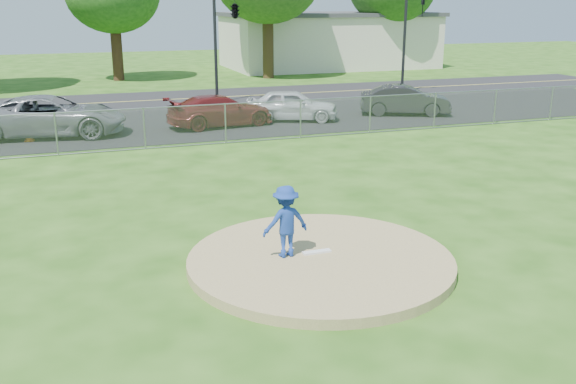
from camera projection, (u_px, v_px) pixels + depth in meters
The scene contains 15 objects.
ground at pixel (212, 157), 22.10m from camera, with size 120.00×120.00×0.00m, color #234E11.
pitchers_mound at pixel (320, 261), 13.03m from camera, with size 5.40×5.40×0.20m, color #9C8555.
pitching_rubber at pixel (317, 252), 13.17m from camera, with size 0.60×0.15×0.04m, color white.
chain_link_fence at pixel (199, 126), 23.70m from camera, with size 40.00×0.06×1.50m, color gray.
parking_lot at pixel (179, 124), 27.98m from camera, with size 50.00×8.00×0.01m, color black.
street at pixel (155, 100), 34.77m from camera, with size 60.00×7.00×0.01m, color black.
commercial_building at pixel (328, 40), 51.87m from camera, with size 16.40×9.40×4.30m.
traffic_signal_center at pixel (233, 12), 32.89m from camera, with size 1.42×2.48×5.60m.
traffic_signal_right at pixel (408, 34), 36.49m from camera, with size 1.28×0.20×5.60m.
pitcher at pixel (286, 221), 12.82m from camera, with size 0.95×0.55×1.48m, color navy.
traffic_cone at pixel (29, 133), 24.54m from camera, with size 0.32×0.32×0.63m, color orange.
parked_car_gray at pixel (51, 116), 25.35m from camera, with size 2.66×5.77×1.60m, color slate.
parked_car_darkred at pixel (220, 111), 27.36m from camera, with size 1.86×4.58×1.33m, color maroon.
parked_car_pearl at pixel (292, 105), 28.67m from camera, with size 1.64×4.08×1.39m, color silver.
parked_car_charcoal at pixel (405, 100), 30.15m from camera, with size 1.45×4.17×1.37m, color black.
Camera 1 is at (-4.60, -11.19, 5.17)m, focal length 40.00 mm.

